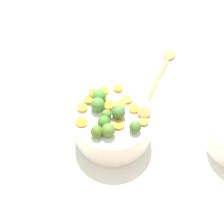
% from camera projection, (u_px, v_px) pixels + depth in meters
% --- Properties ---
extents(tabletop, '(2.40, 2.40, 0.02)m').
position_uv_depth(tabletop, '(122.00, 129.00, 1.11)').
color(tabletop, silver).
rests_on(tabletop, ground).
extents(serving_bowl_carrots, '(0.24, 0.24, 0.11)m').
position_uv_depth(serving_bowl_carrots, '(112.00, 124.00, 1.05)').
color(serving_bowl_carrots, white).
rests_on(serving_bowl_carrots, tabletop).
extents(carrot_slice_0, '(0.04, 0.04, 0.01)m').
position_uv_depth(carrot_slice_0, '(119.00, 125.00, 0.98)').
color(carrot_slice_0, orange).
rests_on(carrot_slice_0, serving_bowl_carrots).
extents(carrot_slice_1, '(0.05, 0.05, 0.01)m').
position_uv_depth(carrot_slice_1, '(144.00, 113.00, 1.00)').
color(carrot_slice_1, orange).
rests_on(carrot_slice_1, serving_bowl_carrots).
extents(carrot_slice_2, '(0.04, 0.04, 0.01)m').
position_uv_depth(carrot_slice_2, '(134.00, 109.00, 1.01)').
color(carrot_slice_2, orange).
rests_on(carrot_slice_2, serving_bowl_carrots).
extents(carrot_slice_3, '(0.05, 0.05, 0.01)m').
position_uv_depth(carrot_slice_3, '(127.00, 99.00, 1.03)').
color(carrot_slice_3, orange).
rests_on(carrot_slice_3, serving_bowl_carrots).
extents(carrot_slice_4, '(0.05, 0.05, 0.01)m').
position_uv_depth(carrot_slice_4, '(82.00, 122.00, 0.98)').
color(carrot_slice_4, orange).
rests_on(carrot_slice_4, serving_bowl_carrots).
extents(carrot_slice_5, '(0.04, 0.04, 0.01)m').
position_uv_depth(carrot_slice_5, '(120.00, 105.00, 1.02)').
color(carrot_slice_5, orange).
rests_on(carrot_slice_5, serving_bowl_carrots).
extents(carrot_slice_6, '(0.04, 0.04, 0.01)m').
position_uv_depth(carrot_slice_6, '(82.00, 108.00, 1.01)').
color(carrot_slice_6, orange).
rests_on(carrot_slice_6, serving_bowl_carrots).
extents(carrot_slice_7, '(0.05, 0.05, 0.01)m').
position_uv_depth(carrot_slice_7, '(108.00, 105.00, 1.02)').
color(carrot_slice_7, orange).
rests_on(carrot_slice_7, serving_bowl_carrots).
extents(carrot_slice_8, '(0.04, 0.04, 0.01)m').
position_uv_depth(carrot_slice_8, '(104.00, 91.00, 1.06)').
color(carrot_slice_8, orange).
rests_on(carrot_slice_8, serving_bowl_carrots).
extents(carrot_slice_9, '(0.05, 0.05, 0.01)m').
position_uv_depth(carrot_slice_9, '(94.00, 93.00, 1.05)').
color(carrot_slice_9, orange).
rests_on(carrot_slice_9, serving_bowl_carrots).
extents(carrot_slice_10, '(0.03, 0.03, 0.01)m').
position_uv_depth(carrot_slice_10, '(144.00, 122.00, 0.98)').
color(carrot_slice_10, orange).
rests_on(carrot_slice_10, serving_bowl_carrots).
extents(carrot_slice_11, '(0.04, 0.04, 0.01)m').
position_uv_depth(carrot_slice_11, '(118.00, 89.00, 1.06)').
color(carrot_slice_11, orange).
rests_on(carrot_slice_11, serving_bowl_carrots).
extents(carrot_slice_12, '(0.04, 0.04, 0.01)m').
position_uv_depth(carrot_slice_12, '(88.00, 101.00, 1.03)').
color(carrot_slice_12, orange).
rests_on(carrot_slice_12, serving_bowl_carrots).
extents(brussels_sprout_0, '(0.04, 0.04, 0.04)m').
position_uv_depth(brussels_sprout_0, '(108.00, 130.00, 0.95)').
color(brussels_sprout_0, '#5B822E').
rests_on(brussels_sprout_0, serving_bowl_carrots).
extents(brussels_sprout_1, '(0.04, 0.04, 0.04)m').
position_uv_depth(brussels_sprout_1, '(97.00, 131.00, 0.95)').
color(brussels_sprout_1, '#527424').
rests_on(brussels_sprout_1, serving_bowl_carrots).
extents(brussels_sprout_2, '(0.03, 0.03, 0.03)m').
position_uv_depth(brussels_sprout_2, '(135.00, 127.00, 0.96)').
color(brussels_sprout_2, '#4C762E').
rests_on(brussels_sprout_2, serving_bowl_carrots).
extents(brussels_sprout_3, '(0.04, 0.04, 0.04)m').
position_uv_depth(brussels_sprout_3, '(118.00, 112.00, 0.98)').
color(brussels_sprout_3, '#4F7D3B').
rests_on(brussels_sprout_3, serving_bowl_carrots).
extents(brussels_sprout_4, '(0.03, 0.03, 0.03)m').
position_uv_depth(brussels_sprout_4, '(107.00, 114.00, 0.99)').
color(brussels_sprout_4, olive).
rests_on(brussels_sprout_4, serving_bowl_carrots).
extents(brussels_sprout_5, '(0.04, 0.04, 0.04)m').
position_uv_depth(brussels_sprout_5, '(104.00, 122.00, 0.96)').
color(brussels_sprout_5, '#457F2B').
rests_on(brussels_sprout_5, serving_bowl_carrots).
extents(brussels_sprout_6, '(0.04, 0.04, 0.04)m').
position_uv_depth(brussels_sprout_6, '(98.00, 104.00, 1.00)').
color(brussels_sprout_6, '#4F873A').
rests_on(brussels_sprout_6, serving_bowl_carrots).
extents(brussels_sprout_7, '(0.04, 0.04, 0.04)m').
position_uv_depth(brussels_sprout_7, '(99.00, 96.00, 1.02)').
color(brussels_sprout_7, '#478734').
rests_on(brussels_sprout_7, serving_bowl_carrots).
extents(wooden_spoon, '(0.30, 0.15, 0.01)m').
position_uv_depth(wooden_spoon, '(164.00, 67.00, 1.26)').
color(wooden_spoon, tan).
rests_on(wooden_spoon, tabletop).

